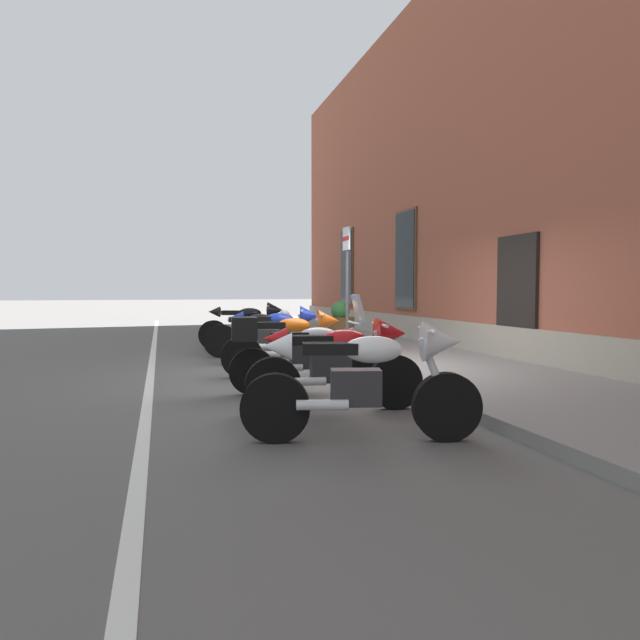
{
  "coord_description": "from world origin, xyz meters",
  "views": [
    {
      "loc": [
        8.45,
        -3.03,
        1.35
      ],
      "look_at": [
        -1.39,
        -0.23,
        0.8
      ],
      "focal_mm": 31.54,
      "sensor_mm": 36.0,
      "label": 1
    }
  ],
  "objects_px": {
    "parking_sign": "(347,271)",
    "motorcycle_black_naked": "(256,334)",
    "motorcycle_white_sport": "(371,377)",
    "motorcycle_red_sport": "(342,360)",
    "barrel_planter": "(340,327)",
    "motorcycle_black_sport": "(249,324)",
    "motorcycle_orange_sport": "(292,340)",
    "motorcycle_silver_touring": "(301,352)",
    "motorcycle_blue_sport": "(278,333)"
  },
  "relations": [
    {
      "from": "motorcycle_white_sport",
      "to": "barrel_planter",
      "type": "height_order",
      "value": "barrel_planter"
    },
    {
      "from": "motorcycle_black_sport",
      "to": "motorcycle_orange_sport",
      "type": "height_order",
      "value": "motorcycle_black_sport"
    },
    {
      "from": "motorcycle_red_sport",
      "to": "motorcycle_white_sport",
      "type": "relative_size",
      "value": 0.95
    },
    {
      "from": "motorcycle_white_sport",
      "to": "motorcycle_blue_sport",
      "type": "bearing_deg",
      "value": 177.53
    },
    {
      "from": "motorcycle_black_sport",
      "to": "motorcycle_blue_sport",
      "type": "relative_size",
      "value": 1.04
    },
    {
      "from": "motorcycle_orange_sport",
      "to": "motorcycle_white_sport",
      "type": "height_order",
      "value": "motorcycle_white_sport"
    },
    {
      "from": "motorcycle_silver_touring",
      "to": "motorcycle_orange_sport",
      "type": "bearing_deg",
      "value": 171.77
    },
    {
      "from": "motorcycle_red_sport",
      "to": "barrel_planter",
      "type": "xyz_separation_m",
      "value": [
        -5.5,
        1.76,
        -0.02
      ]
    },
    {
      "from": "motorcycle_black_naked",
      "to": "motorcycle_orange_sport",
      "type": "bearing_deg",
      "value": 2.88
    },
    {
      "from": "motorcycle_black_sport",
      "to": "motorcycle_red_sport",
      "type": "distance_m",
      "value": 6.56
    },
    {
      "from": "motorcycle_red_sport",
      "to": "motorcycle_black_sport",
      "type": "bearing_deg",
      "value": -179.64
    },
    {
      "from": "motorcycle_black_sport",
      "to": "parking_sign",
      "type": "distance_m",
      "value": 2.93
    },
    {
      "from": "motorcycle_red_sport",
      "to": "parking_sign",
      "type": "bearing_deg",
      "value": 160.77
    },
    {
      "from": "parking_sign",
      "to": "motorcycle_orange_sport",
      "type": "bearing_deg",
      "value": -39.63
    },
    {
      "from": "motorcycle_blue_sport",
      "to": "motorcycle_black_sport",
      "type": "bearing_deg",
      "value": -177.44
    },
    {
      "from": "motorcycle_white_sport",
      "to": "barrel_planter",
      "type": "xyz_separation_m",
      "value": [
        -6.78,
        1.91,
        -0.04
      ]
    },
    {
      "from": "motorcycle_black_sport",
      "to": "motorcycle_white_sport",
      "type": "distance_m",
      "value": 7.84
    },
    {
      "from": "motorcycle_orange_sport",
      "to": "motorcycle_red_sport",
      "type": "bearing_deg",
      "value": -0.6
    },
    {
      "from": "motorcycle_silver_touring",
      "to": "barrel_planter",
      "type": "bearing_deg",
      "value": 155.88
    },
    {
      "from": "motorcycle_red_sport",
      "to": "barrel_planter",
      "type": "relative_size",
      "value": 2.06
    },
    {
      "from": "motorcycle_white_sport",
      "to": "motorcycle_red_sport",
      "type": "bearing_deg",
      "value": 173.54
    },
    {
      "from": "motorcycle_red_sport",
      "to": "motorcycle_white_sport",
      "type": "height_order",
      "value": "motorcycle_white_sport"
    },
    {
      "from": "motorcycle_orange_sport",
      "to": "motorcycle_black_sport",
      "type": "bearing_deg",
      "value": -179.03
    },
    {
      "from": "motorcycle_white_sport",
      "to": "parking_sign",
      "type": "height_order",
      "value": "parking_sign"
    },
    {
      "from": "barrel_planter",
      "to": "motorcycle_black_naked",
      "type": "bearing_deg",
      "value": -79.95
    },
    {
      "from": "motorcycle_silver_touring",
      "to": "motorcycle_white_sport",
      "type": "height_order",
      "value": "motorcycle_silver_touring"
    },
    {
      "from": "parking_sign",
      "to": "barrel_planter",
      "type": "xyz_separation_m",
      "value": [
        -1.14,
        0.24,
        -1.17
      ]
    },
    {
      "from": "motorcycle_black_naked",
      "to": "motorcycle_silver_touring",
      "type": "bearing_deg",
      "value": -0.97
    },
    {
      "from": "motorcycle_silver_touring",
      "to": "parking_sign",
      "type": "height_order",
      "value": "parking_sign"
    },
    {
      "from": "motorcycle_black_sport",
      "to": "motorcycle_red_sport",
      "type": "height_order",
      "value": "motorcycle_black_sport"
    },
    {
      "from": "motorcycle_black_sport",
      "to": "motorcycle_white_sport",
      "type": "height_order",
      "value": "motorcycle_black_sport"
    },
    {
      "from": "parking_sign",
      "to": "motorcycle_black_naked",
      "type": "bearing_deg",
      "value": -116.37
    },
    {
      "from": "motorcycle_white_sport",
      "to": "barrel_planter",
      "type": "bearing_deg",
      "value": 164.3
    },
    {
      "from": "motorcycle_silver_touring",
      "to": "barrel_planter",
      "type": "height_order",
      "value": "motorcycle_silver_touring"
    },
    {
      "from": "motorcycle_silver_touring",
      "to": "motorcycle_red_sport",
      "type": "relative_size",
      "value": 1.07
    },
    {
      "from": "motorcycle_blue_sport",
      "to": "motorcycle_red_sport",
      "type": "xyz_separation_m",
      "value": [
        3.89,
        -0.08,
        -0.01
      ]
    },
    {
      "from": "motorcycle_blue_sport",
      "to": "motorcycle_silver_touring",
      "type": "height_order",
      "value": "motorcycle_silver_touring"
    },
    {
      "from": "motorcycle_orange_sport",
      "to": "barrel_planter",
      "type": "relative_size",
      "value": 2.11
    },
    {
      "from": "motorcycle_orange_sport",
      "to": "motorcycle_black_naked",
      "type": "bearing_deg",
      "value": -177.12
    },
    {
      "from": "motorcycle_black_sport",
      "to": "barrel_planter",
      "type": "bearing_deg",
      "value": 59.49
    },
    {
      "from": "motorcycle_black_naked",
      "to": "motorcycle_blue_sport",
      "type": "distance_m",
      "value": 1.29
    },
    {
      "from": "barrel_planter",
      "to": "motorcycle_orange_sport",
      "type": "bearing_deg",
      "value": -30.51
    },
    {
      "from": "motorcycle_black_sport",
      "to": "motorcycle_orange_sport",
      "type": "bearing_deg",
      "value": 0.97
    },
    {
      "from": "motorcycle_black_naked",
      "to": "motorcycle_white_sport",
      "type": "height_order",
      "value": "motorcycle_white_sport"
    },
    {
      "from": "motorcycle_silver_touring",
      "to": "motorcycle_white_sport",
      "type": "distance_m",
      "value": 2.46
    },
    {
      "from": "motorcycle_black_sport",
      "to": "motorcycle_red_sport",
      "type": "relative_size",
      "value": 1.02
    },
    {
      "from": "motorcycle_black_sport",
      "to": "motorcycle_white_sport",
      "type": "xyz_separation_m",
      "value": [
        7.84,
        -0.1,
        0.0
      ]
    },
    {
      "from": "motorcycle_blue_sport",
      "to": "motorcycle_red_sport",
      "type": "height_order",
      "value": "motorcycle_blue_sport"
    },
    {
      "from": "motorcycle_black_sport",
      "to": "motorcycle_silver_touring",
      "type": "height_order",
      "value": "motorcycle_silver_touring"
    },
    {
      "from": "motorcycle_red_sport",
      "to": "motorcycle_orange_sport",
      "type": "bearing_deg",
      "value": 179.4
    }
  ]
}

